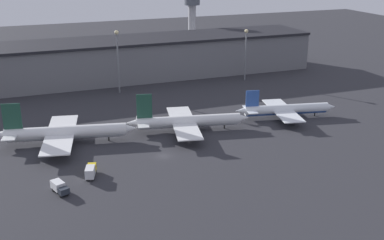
{
  "coord_description": "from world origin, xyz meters",
  "views": [
    {
      "loc": [
        -40.63,
        -132.39,
        61.58
      ],
      "look_at": [
        14.29,
        12.63,
        6.0
      ],
      "focal_mm": 45.0,
      "sensor_mm": 36.0,
      "label": 1
    }
  ],
  "objects_px": {
    "airplane_2": "(286,110)",
    "service_vehicle_0": "(59,187)",
    "airplane_0": "(65,133)",
    "airplane_1": "(187,121)",
    "control_tower": "(192,20)",
    "service_vehicle_2": "(91,171)"
  },
  "relations": [
    {
      "from": "airplane_2",
      "to": "service_vehicle_0",
      "type": "height_order",
      "value": "airplane_2"
    },
    {
      "from": "airplane_0",
      "to": "airplane_1",
      "type": "xyz_separation_m",
      "value": [
        42.24,
        -3.23,
        -0.3
      ]
    },
    {
      "from": "control_tower",
      "to": "airplane_2",
      "type": "bearing_deg",
      "value": -92.11
    },
    {
      "from": "airplane_0",
      "to": "service_vehicle_2",
      "type": "xyz_separation_m",
      "value": [
        3.76,
        -28.26,
        -1.86
      ]
    },
    {
      "from": "airplane_0",
      "to": "airplane_1",
      "type": "distance_m",
      "value": 42.36
    },
    {
      "from": "service_vehicle_0",
      "to": "service_vehicle_2",
      "type": "distance_m",
      "value": 11.38
    },
    {
      "from": "airplane_1",
      "to": "service_vehicle_0",
      "type": "xyz_separation_m",
      "value": [
        -47.82,
        -31.52,
        -1.79
      ]
    },
    {
      "from": "service_vehicle_0",
      "to": "control_tower",
      "type": "distance_m",
      "value": 171.74
    },
    {
      "from": "airplane_1",
      "to": "service_vehicle_0",
      "type": "height_order",
      "value": "airplane_1"
    },
    {
      "from": "airplane_2",
      "to": "service_vehicle_2",
      "type": "xyz_separation_m",
      "value": [
        -78.59,
        -24.83,
        -1.31
      ]
    },
    {
      "from": "service_vehicle_2",
      "to": "control_tower",
      "type": "distance_m",
      "value": 161.34
    },
    {
      "from": "airplane_2",
      "to": "service_vehicle_2",
      "type": "height_order",
      "value": "airplane_2"
    },
    {
      "from": "airplane_0",
      "to": "service_vehicle_2",
      "type": "distance_m",
      "value": 28.57
    },
    {
      "from": "airplane_1",
      "to": "service_vehicle_0",
      "type": "bearing_deg",
      "value": -134.87
    },
    {
      "from": "service_vehicle_0",
      "to": "airplane_1",
      "type": "bearing_deg",
      "value": 104.07
    },
    {
      "from": "airplane_1",
      "to": "airplane_2",
      "type": "xyz_separation_m",
      "value": [
        40.11,
        -0.2,
        -0.25
      ]
    },
    {
      "from": "service_vehicle_0",
      "to": "control_tower",
      "type": "xyz_separation_m",
      "value": [
        92.07,
        143.53,
        20.4
      ]
    },
    {
      "from": "airplane_2",
      "to": "service_vehicle_0",
      "type": "xyz_separation_m",
      "value": [
        -87.93,
        -31.32,
        -1.54
      ]
    },
    {
      "from": "airplane_0",
      "to": "airplane_1",
      "type": "relative_size",
      "value": 1.07
    },
    {
      "from": "service_vehicle_0",
      "to": "control_tower",
      "type": "height_order",
      "value": "control_tower"
    },
    {
      "from": "airplane_1",
      "to": "airplane_2",
      "type": "relative_size",
      "value": 1.12
    },
    {
      "from": "airplane_0",
      "to": "control_tower",
      "type": "bearing_deg",
      "value": 63.26
    }
  ]
}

